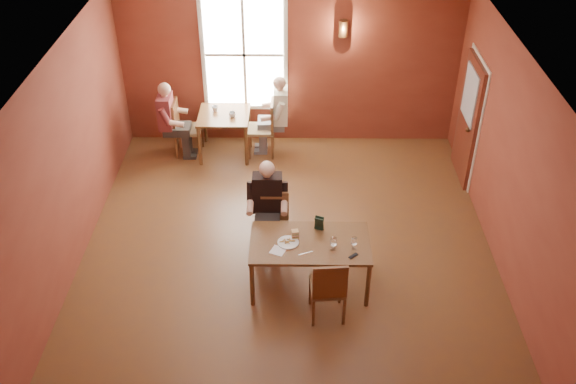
{
  "coord_description": "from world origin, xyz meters",
  "views": [
    {
      "loc": [
        0.08,
        -7.08,
        6.14
      ],
      "look_at": [
        0.0,
        0.2,
        1.05
      ],
      "focal_mm": 40.0,
      "sensor_mm": 36.0,
      "label": 1
    }
  ],
  "objects_px": {
    "chair_diner_white": "(261,128)",
    "diner_white": "(262,119)",
    "chair_diner_main": "(274,227)",
    "chair_empty": "(328,286)",
    "chair_diner_maroon": "(188,128)",
    "main_table": "(309,263)",
    "diner_main": "(274,217)",
    "diner_maroon": "(186,119)",
    "second_table": "(225,134)"
  },
  "relations": [
    {
      "from": "chair_diner_maroon",
      "to": "diner_maroon",
      "type": "distance_m",
      "value": 0.18
    },
    {
      "from": "main_table",
      "to": "diner_maroon",
      "type": "distance_m",
      "value": 4.09
    },
    {
      "from": "chair_diner_white",
      "to": "chair_empty",
      "type": "bearing_deg",
      "value": -165.67
    },
    {
      "from": "diner_main",
      "to": "chair_diner_maroon",
      "type": "bearing_deg",
      "value": -60.48
    },
    {
      "from": "diner_main",
      "to": "chair_empty",
      "type": "bearing_deg",
      "value": 121.17
    },
    {
      "from": "chair_diner_white",
      "to": "diner_white",
      "type": "bearing_deg",
      "value": -90.0
    },
    {
      "from": "main_table",
      "to": "chair_diner_maroon",
      "type": "bearing_deg",
      "value": 121.35
    },
    {
      "from": "diner_main",
      "to": "chair_diner_maroon",
      "type": "relative_size",
      "value": 1.33
    },
    {
      "from": "chair_diner_main",
      "to": "chair_empty",
      "type": "distance_m",
      "value": 1.41
    },
    {
      "from": "chair_diner_main",
      "to": "diner_white",
      "type": "relative_size",
      "value": 0.67
    },
    {
      "from": "chair_diner_maroon",
      "to": "chair_diner_main",
      "type": "bearing_deg",
      "value": 29.78
    },
    {
      "from": "chair_empty",
      "to": "second_table",
      "type": "bearing_deg",
      "value": 108.05
    },
    {
      "from": "chair_diner_main",
      "to": "chair_diner_white",
      "type": "xyz_separation_m",
      "value": [
        -0.31,
        2.82,
        0.04
      ]
    },
    {
      "from": "diner_maroon",
      "to": "diner_white",
      "type": "bearing_deg",
      "value": 90.0
    },
    {
      "from": "main_table",
      "to": "chair_diner_maroon",
      "type": "relative_size",
      "value": 1.54
    },
    {
      "from": "chair_empty",
      "to": "diner_maroon",
      "type": "bearing_deg",
      "value": 115.77
    },
    {
      "from": "diner_main",
      "to": "chair_empty",
      "type": "height_order",
      "value": "diner_main"
    },
    {
      "from": "main_table",
      "to": "chair_diner_maroon",
      "type": "distance_m",
      "value": 4.06
    },
    {
      "from": "chair_empty",
      "to": "chair_diner_maroon",
      "type": "bearing_deg",
      "value": 115.45
    },
    {
      "from": "diner_main",
      "to": "main_table",
      "type": "bearing_deg",
      "value": 128.88
    },
    {
      "from": "diner_main",
      "to": "diner_white",
      "type": "relative_size",
      "value": 0.97
    },
    {
      "from": "diner_main",
      "to": "second_table",
      "type": "bearing_deg",
      "value": -71.32
    },
    {
      "from": "main_table",
      "to": "chair_empty",
      "type": "height_order",
      "value": "chair_empty"
    },
    {
      "from": "diner_main",
      "to": "chair_diner_main",
      "type": "bearing_deg",
      "value": -90.0
    },
    {
      "from": "chair_empty",
      "to": "second_table",
      "type": "height_order",
      "value": "chair_empty"
    },
    {
      "from": "chair_diner_white",
      "to": "main_table",
      "type": "bearing_deg",
      "value": -166.81
    },
    {
      "from": "chair_diner_main",
      "to": "diner_main",
      "type": "xyz_separation_m",
      "value": [
        0.0,
        -0.03,
        0.21
      ]
    },
    {
      "from": "main_table",
      "to": "second_table",
      "type": "bearing_deg",
      "value": 112.87
    },
    {
      "from": "chair_diner_main",
      "to": "chair_diner_maroon",
      "type": "bearing_deg",
      "value": -60.22
    },
    {
      "from": "main_table",
      "to": "diner_white",
      "type": "xyz_separation_m",
      "value": [
        -0.78,
        3.47,
        0.34
      ]
    },
    {
      "from": "chair_diner_main",
      "to": "chair_diner_maroon",
      "type": "xyz_separation_m",
      "value": [
        -1.61,
        2.82,
        0.04
      ]
    },
    {
      "from": "diner_white",
      "to": "diner_maroon",
      "type": "height_order",
      "value": "diner_white"
    },
    {
      "from": "second_table",
      "to": "diner_maroon",
      "type": "xyz_separation_m",
      "value": [
        -0.68,
        0.0,
        0.3
      ]
    },
    {
      "from": "main_table",
      "to": "chair_diner_main",
      "type": "relative_size",
      "value": 1.67
    },
    {
      "from": "chair_diner_main",
      "to": "chair_diner_maroon",
      "type": "relative_size",
      "value": 0.92
    },
    {
      "from": "diner_main",
      "to": "chair_diner_white",
      "type": "bearing_deg",
      "value": -83.73
    },
    {
      "from": "main_table",
      "to": "diner_white",
      "type": "distance_m",
      "value": 3.57
    },
    {
      "from": "main_table",
      "to": "diner_maroon",
      "type": "relative_size",
      "value": 1.15
    },
    {
      "from": "second_table",
      "to": "diner_white",
      "type": "distance_m",
      "value": 0.75
    },
    {
      "from": "main_table",
      "to": "chair_diner_white",
      "type": "distance_m",
      "value": 3.57
    },
    {
      "from": "chair_diner_white",
      "to": "chair_diner_maroon",
      "type": "relative_size",
      "value": 1.01
    },
    {
      "from": "chair_diner_main",
      "to": "chair_empty",
      "type": "bearing_deg",
      "value": 120.54
    },
    {
      "from": "main_table",
      "to": "diner_main",
      "type": "distance_m",
      "value": 0.86
    },
    {
      "from": "chair_diner_main",
      "to": "diner_main",
      "type": "distance_m",
      "value": 0.21
    },
    {
      "from": "chair_diner_white",
      "to": "diner_white",
      "type": "height_order",
      "value": "diner_white"
    },
    {
      "from": "chair_empty",
      "to": "second_table",
      "type": "relative_size",
      "value": 1.1
    },
    {
      "from": "chair_empty",
      "to": "chair_diner_white",
      "type": "xyz_separation_m",
      "value": [
        -1.03,
        4.04,
        0.03
      ]
    },
    {
      "from": "second_table",
      "to": "chair_diner_white",
      "type": "xyz_separation_m",
      "value": [
        0.65,
        0.0,
        0.12
      ]
    },
    {
      "from": "diner_white",
      "to": "diner_maroon",
      "type": "xyz_separation_m",
      "value": [
        -1.36,
        0.0,
        -0.02
      ]
    },
    {
      "from": "chair_diner_main",
      "to": "diner_white",
      "type": "distance_m",
      "value": 2.84
    }
  ]
}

